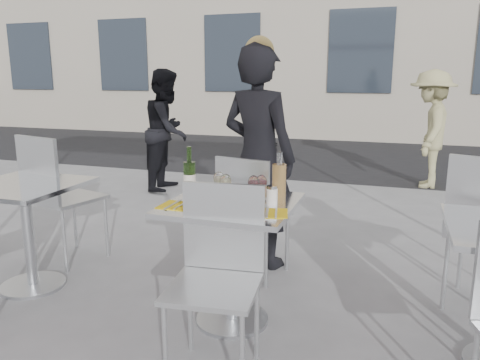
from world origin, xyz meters
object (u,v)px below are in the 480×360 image
(main_table, at_px, (232,237))
(wineglass_red_b, at_px, (261,183))
(woman_diner, at_px, (258,158))
(salad_plate, at_px, (227,194))
(wine_bottle, at_px, (189,176))
(pizza_far, at_px, (249,192))
(side_table_left, at_px, (26,214))
(pedestrian_a, at_px, (167,130))
(napkin_left, at_px, (176,205))
(wineglass_white_b, at_px, (226,182))
(side_chair_lfar, at_px, (54,189))
(wineglass_white_a, at_px, (219,179))
(pedestrian_b, at_px, (430,129))
(wineglass_red_a, at_px, (254,184))
(chair_near, at_px, (218,263))
(carafe, at_px, (279,182))
(chair_far, at_px, (249,208))
(sugar_shaker, at_px, (272,195))
(napkin_right, at_px, (271,213))
(pizza_near, at_px, (219,207))

(main_table, relative_size, wineglass_red_b, 4.76)
(woman_diner, height_order, salad_plate, woman_diner)
(woman_diner, xyz_separation_m, wine_bottle, (-0.19, -0.85, 0.01))
(pizza_far, bearing_deg, woman_diner, 102.32)
(side_table_left, relative_size, wineglass_red_b, 4.76)
(pedestrian_a, relative_size, napkin_left, 7.77)
(napkin_left, bearing_deg, wineglass_white_b, 42.96)
(side_chair_lfar, height_order, wine_bottle, wine_bottle)
(side_chair_lfar, height_order, wineglass_white_a, side_chair_lfar)
(side_table_left, height_order, napkin_left, napkin_left)
(woman_diner, height_order, pedestrian_b, woman_diner)
(wineglass_red_a, bearing_deg, pedestrian_b, 74.25)
(pedestrian_a, height_order, salad_plate, pedestrian_a)
(pedestrian_a, distance_m, wineglass_white_a, 3.43)
(pedestrian_a, height_order, wine_bottle, pedestrian_a)
(salad_plate, relative_size, wineglass_white_a, 1.40)
(chair_near, xyz_separation_m, wineglass_white_a, (-0.19, 0.51, 0.31))
(woman_diner, bearing_deg, salad_plate, 111.99)
(pedestrian_b, distance_m, wineglass_red_b, 4.28)
(carafe, bearing_deg, napkin_left, -152.77)
(salad_plate, bearing_deg, wineglass_white_a, 149.80)
(wineglass_red_a, bearing_deg, wineglass_red_b, 38.80)
(carafe, bearing_deg, chair_far, 123.15)
(pizza_far, bearing_deg, napkin_left, -130.25)
(carafe, distance_m, wineglass_red_a, 0.15)
(chair_far, distance_m, sugar_shaker, 0.71)
(chair_near, distance_m, pedestrian_b, 4.79)
(salad_plate, relative_size, wineglass_red_b, 1.40)
(sugar_shaker, bearing_deg, woman_diner, 110.91)
(side_chair_lfar, relative_size, woman_diner, 0.61)
(carafe, relative_size, wineglass_white_a, 1.84)
(pedestrian_a, relative_size, wineglass_white_a, 9.88)
(chair_far, xyz_separation_m, pedestrian_b, (1.38, 3.58, 0.23))
(main_table, height_order, pedestrian_a, pedestrian_a)
(pizza_far, distance_m, salad_plate, 0.18)
(wineglass_red_a, bearing_deg, side_table_left, -178.41)
(chair_near, distance_m, napkin_left, 0.48)
(chair_far, height_order, wine_bottle, wine_bottle)
(chair_near, height_order, carafe, carafe)
(pedestrian_b, relative_size, salad_plate, 7.05)
(side_chair_lfar, xyz_separation_m, napkin_right, (1.87, -0.56, 0.14))
(wine_bottle, relative_size, napkin_left, 1.47)
(pedestrian_b, xyz_separation_m, pizza_near, (-1.31, -4.36, -0.02))
(main_table, xyz_separation_m, woman_diner, (-0.12, 0.95, 0.31))
(wineglass_white_b, bearing_deg, pedestrian_b, 72.16)
(wineglass_red_b, relative_size, napkin_left, 0.79)
(side_table_left, distance_m, chair_near, 1.63)
(pedestrian_b, relative_size, napkin_left, 7.76)
(chair_near, relative_size, wine_bottle, 3.17)
(sugar_shaker, xyz_separation_m, wineglass_red_a, (-0.11, 0.01, 0.06))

